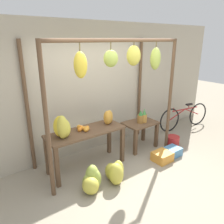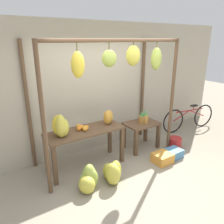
{
  "view_description": "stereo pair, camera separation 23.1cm",
  "coord_description": "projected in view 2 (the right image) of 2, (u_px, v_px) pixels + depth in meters",
  "views": [
    {
      "loc": [
        -2.38,
        -2.42,
        2.43
      ],
      "look_at": [
        0.09,
        0.93,
        1.04
      ],
      "focal_mm": 35.0,
      "sensor_mm": 36.0,
      "label": 1
    },
    {
      "loc": [
        -2.19,
        -2.55,
        2.43
      ],
      "look_at": [
        0.09,
        0.93,
        1.04
      ],
      "focal_mm": 35.0,
      "sensor_mm": 36.0,
      "label": 2
    }
  ],
  "objects": [
    {
      "name": "fruit_crate_white",
      "position": [
        162.0,
        158.0,
        4.5
      ],
      "size": [
        0.37,
        0.33,
        0.2
      ],
      "color": "orange",
      "rests_on": "ground_plane"
    },
    {
      "name": "fruit_crate_purple",
      "position": [
        174.0,
        153.0,
        4.72
      ],
      "size": [
        0.33,
        0.3,
        0.18
      ],
      "color": "#4C84B2",
      "rests_on": "ground_plane"
    },
    {
      "name": "stall_awning",
      "position": [
        116.0,
        76.0,
        3.96
      ],
      "size": [
        2.84,
        1.11,
        2.44
      ],
      "color": "brown",
      "rests_on": "ground_plane"
    },
    {
      "name": "papaya_pile",
      "position": [
        108.0,
        117.0,
        4.41
      ],
      "size": [
        0.24,
        0.24,
        0.29
      ],
      "color": "#B2993D",
      "rests_on": "display_table_main"
    },
    {
      "name": "orange_pile",
      "position": [
        83.0,
        128.0,
        4.15
      ],
      "size": [
        0.25,
        0.28,
        0.09
      ],
      "color": "orange",
      "rests_on": "display_table_main"
    },
    {
      "name": "blue_bucket",
      "position": [
        175.0,
        143.0,
        5.09
      ],
      "size": [
        0.3,
        0.3,
        0.26
      ],
      "color": "#AD2323",
      "rests_on": "ground_plane"
    },
    {
      "name": "parked_bicycle",
      "position": [
        189.0,
        118.0,
        6.08
      ],
      "size": [
        1.74,
        0.29,
        0.71
      ],
      "color": "black",
      "rests_on": "ground_plane"
    },
    {
      "name": "display_table_side",
      "position": [
        141.0,
        129.0,
        5.0
      ],
      "size": [
        0.76,
        0.53,
        0.63
      ],
      "color": "brown",
      "rests_on": "ground_plane"
    },
    {
      "name": "shop_wall_back",
      "position": [
        92.0,
        89.0,
        4.76
      ],
      "size": [
        8.0,
        0.08,
        2.8
      ],
      "color": "#B2A893",
      "rests_on": "ground_plane"
    },
    {
      "name": "banana_pile_ground_right",
      "position": [
        113.0,
        172.0,
        3.87
      ],
      "size": [
        0.38,
        0.48,
        0.41
      ],
      "color": "gold",
      "rests_on": "ground_plane"
    },
    {
      "name": "pineapple_cluster",
      "position": [
        143.0,
        118.0,
        4.89
      ],
      "size": [
        0.22,
        0.17,
        0.33
      ],
      "color": "#B27F38",
      "rests_on": "display_table_side"
    },
    {
      "name": "banana_pile_on_table",
      "position": [
        61.0,
        126.0,
        3.82
      ],
      "size": [
        0.32,
        0.37,
        0.42
      ],
      "color": "gold",
      "rests_on": "display_table_main"
    },
    {
      "name": "banana_pile_ground_left",
      "position": [
        89.0,
        180.0,
        3.69
      ],
      "size": [
        0.47,
        0.48,
        0.43
      ],
      "color": "#9EB247",
      "rests_on": "ground_plane"
    },
    {
      "name": "ground_plane",
      "position": [
        136.0,
        181.0,
        3.93
      ],
      "size": [
        20.0,
        20.0,
        0.0
      ],
      "primitive_type": "plane",
      "color": "gray"
    },
    {
      "name": "display_table_main",
      "position": [
        85.0,
        137.0,
        4.19
      ],
      "size": [
        1.51,
        0.56,
        0.79
      ],
      "color": "brown",
      "rests_on": "ground_plane"
    }
  ]
}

